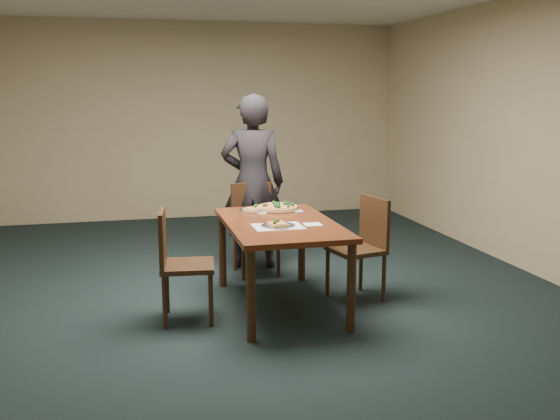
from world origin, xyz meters
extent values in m
plane|color=black|center=(0.00, 0.00, 0.00)|extent=(8.00, 8.00, 0.00)
plane|color=tan|center=(0.00, 4.00, 1.40)|extent=(6.00, 0.00, 6.00)
plane|color=tan|center=(3.00, 0.00, 1.40)|extent=(0.00, 8.00, 8.00)
cube|color=#502110|center=(0.27, -0.11, 0.73)|extent=(0.90, 1.50, 0.04)
cylinder|color=black|center=(-0.12, -0.80, 0.35)|extent=(0.07, 0.07, 0.70)
cylinder|color=black|center=(-0.12, 0.58, 0.35)|extent=(0.07, 0.07, 0.70)
cylinder|color=black|center=(0.66, -0.80, 0.35)|extent=(0.07, 0.07, 0.70)
cylinder|color=black|center=(0.66, 0.58, 0.35)|extent=(0.07, 0.07, 0.70)
cube|color=black|center=(0.27, 0.91, 0.45)|extent=(0.44, 0.44, 0.04)
cylinder|color=black|center=(0.10, 0.72, 0.21)|extent=(0.04, 0.04, 0.43)
cylinder|color=black|center=(0.08, 1.08, 0.21)|extent=(0.04, 0.04, 0.43)
cylinder|color=black|center=(0.46, 0.74, 0.21)|extent=(0.04, 0.04, 0.43)
cylinder|color=black|center=(0.44, 1.10, 0.21)|extent=(0.04, 0.04, 0.43)
cube|color=black|center=(0.26, 1.10, 0.69)|extent=(0.42, 0.06, 0.44)
cube|color=black|center=(-0.53, -0.23, 0.45)|extent=(0.47, 0.47, 0.04)
cylinder|color=black|center=(-0.37, -0.43, 0.21)|extent=(0.04, 0.04, 0.43)
cylinder|color=black|center=(-0.73, -0.38, 0.21)|extent=(0.04, 0.04, 0.43)
cylinder|color=black|center=(-0.33, -0.07, 0.21)|extent=(0.04, 0.04, 0.43)
cylinder|color=black|center=(-0.69, -0.03, 0.21)|extent=(0.04, 0.04, 0.43)
cube|color=black|center=(-0.72, -0.20, 0.69)|extent=(0.08, 0.42, 0.44)
cube|color=black|center=(0.97, -0.07, 0.45)|extent=(0.50, 0.50, 0.04)
cylinder|color=black|center=(0.75, 0.07, 0.21)|extent=(0.04, 0.04, 0.43)
cylinder|color=black|center=(1.10, 0.15, 0.21)|extent=(0.04, 0.04, 0.43)
cylinder|color=black|center=(0.83, -0.28, 0.21)|extent=(0.04, 0.04, 0.43)
cylinder|color=black|center=(1.18, -0.20, 0.21)|extent=(0.04, 0.04, 0.43)
cube|color=black|center=(1.15, -0.03, 0.69)|extent=(0.13, 0.42, 0.44)
imported|color=black|center=(0.29, 1.19, 0.90)|extent=(0.75, 0.58, 1.81)
cube|color=white|center=(0.37, 0.42, 0.75)|extent=(0.42, 0.32, 0.00)
cube|color=white|center=(0.20, -0.29, 0.75)|extent=(0.40, 0.30, 0.00)
cylinder|color=silver|center=(0.37, 0.42, 0.76)|extent=(0.41, 0.41, 0.01)
cylinder|color=tan|center=(0.37, 0.42, 0.77)|extent=(0.37, 0.37, 0.02)
cylinder|color=#FFCB85|center=(0.37, 0.42, 0.79)|extent=(0.33, 0.33, 0.01)
sphere|color=#123D13|center=(0.35, 0.33, 0.80)|extent=(0.04, 0.04, 0.04)
sphere|color=#123D13|center=(0.36, 0.53, 0.80)|extent=(0.03, 0.03, 0.03)
sphere|color=#123D13|center=(0.35, 0.28, 0.80)|extent=(0.04, 0.04, 0.04)
sphere|color=#123D13|center=(0.48, 0.42, 0.80)|extent=(0.04, 0.04, 0.04)
sphere|color=#123D13|center=(0.47, 0.48, 0.80)|extent=(0.04, 0.04, 0.04)
sphere|color=#123D13|center=(0.26, 0.41, 0.80)|extent=(0.03, 0.03, 0.03)
sphere|color=#123D13|center=(0.39, 0.44, 0.80)|extent=(0.03, 0.03, 0.03)
sphere|color=#123D13|center=(0.24, 0.39, 0.80)|extent=(0.03, 0.03, 0.03)
sphere|color=#123D13|center=(0.44, 0.42, 0.80)|extent=(0.04, 0.04, 0.04)
sphere|color=#123D13|center=(0.35, 0.42, 0.80)|extent=(0.04, 0.04, 0.04)
sphere|color=#123D13|center=(0.33, 0.32, 0.80)|extent=(0.04, 0.04, 0.04)
sphere|color=#123D13|center=(0.50, 0.36, 0.80)|extent=(0.04, 0.04, 0.04)
sphere|color=#123D13|center=(0.44, 0.30, 0.80)|extent=(0.03, 0.03, 0.03)
sphere|color=#123D13|center=(0.37, 0.46, 0.80)|extent=(0.03, 0.03, 0.03)
cylinder|color=silver|center=(0.20, -0.29, 0.76)|extent=(0.28, 0.28, 0.01)
cube|color=tan|center=(0.20, -0.29, 0.77)|extent=(0.15, 0.18, 0.02)
cube|color=#FFCB85|center=(0.20, -0.29, 0.78)|extent=(0.12, 0.15, 0.01)
sphere|color=#123D13|center=(0.21, -0.27, 0.79)|extent=(0.03, 0.03, 0.03)
sphere|color=#123D13|center=(0.17, -0.33, 0.79)|extent=(0.03, 0.03, 0.03)
cylinder|color=silver|center=(0.15, 0.42, 0.76)|extent=(0.28, 0.28, 0.01)
cube|color=tan|center=(0.15, 0.42, 0.77)|extent=(0.21, 0.20, 0.02)
cube|color=#FFCB85|center=(0.15, 0.42, 0.78)|extent=(0.17, 0.16, 0.01)
sphere|color=#123D13|center=(0.16, 0.41, 0.79)|extent=(0.03, 0.03, 0.03)
sphere|color=#123D13|center=(0.18, 0.46, 0.79)|extent=(0.03, 0.03, 0.03)
cube|color=white|center=(0.50, -0.30, 0.75)|extent=(0.15, 0.15, 0.01)
camera|label=1|loc=(-0.97, -5.09, 1.83)|focal=40.00mm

